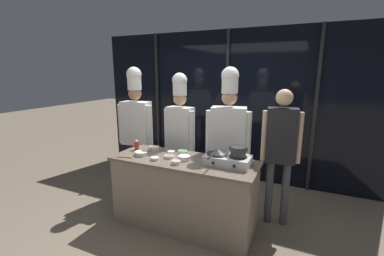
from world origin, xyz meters
name	(u,v)px	position (x,y,z in m)	size (l,w,h in m)	color
ground_plane	(184,224)	(0.00, 0.00, 0.00)	(24.00, 24.00, 0.00)	#7F705B
window_wall_back	(227,106)	(0.00, 1.83, 1.35)	(5.18, 0.09, 2.70)	black
demo_counter	(184,193)	(0.00, 0.00, 0.46)	(1.84, 0.68, 0.91)	gray
portable_stove	(228,160)	(0.55, 0.05, 0.97)	(0.53, 0.32, 0.12)	silver
frying_pan	(218,152)	(0.43, 0.04, 1.06)	(0.27, 0.46, 0.05)	#232326
stock_pot	(238,151)	(0.67, 0.05, 1.09)	(0.21, 0.18, 0.11)	#333335
squeeze_bottle_chili	(137,145)	(-0.77, 0.09, 0.98)	(0.06, 0.06, 0.16)	red
prep_bowl_bean_sprouts	(171,152)	(-0.24, 0.11, 0.94)	(0.10, 0.10, 0.05)	white
prep_bowl_rice	(184,157)	(0.01, -0.02, 0.94)	(0.16, 0.16, 0.06)	white
prep_bowl_noodles	(154,148)	(-0.55, 0.18, 0.94)	(0.15, 0.15, 0.05)	white
prep_bowl_shrimp	(176,162)	(-0.01, -0.19, 0.93)	(0.11, 0.11, 0.04)	white
prep_bowl_garlic	(155,158)	(-0.31, -0.17, 0.93)	(0.11, 0.11, 0.04)	white
prep_bowl_onion	(141,153)	(-0.58, -0.09, 0.94)	(0.17, 0.17, 0.05)	white
prep_bowl_mushrooms	(169,156)	(-0.19, -0.03, 0.93)	(0.12, 0.12, 0.03)	white
prep_bowl_scallions	(183,152)	(-0.11, 0.20, 0.93)	(0.12, 0.12, 0.04)	white
serving_spoon_slotted	(128,157)	(-0.67, -0.23, 0.92)	(0.21, 0.09, 0.02)	olive
chef_head	(136,122)	(-1.10, 0.53, 1.19)	(0.59, 0.28, 2.05)	#232326
chef_sous	(180,127)	(-0.37, 0.63, 1.17)	(0.52, 0.25, 1.96)	#2D3856
chef_line	(228,132)	(0.41, 0.52, 1.19)	(0.59, 0.31, 2.04)	#4C4C51
person_guest	(281,143)	(1.09, 0.54, 1.10)	(0.47, 0.24, 1.78)	#4C4C51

